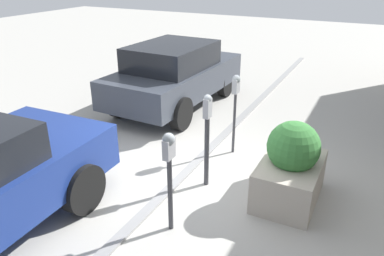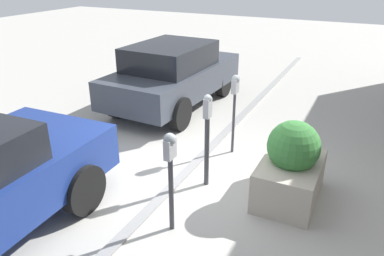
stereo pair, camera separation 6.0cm
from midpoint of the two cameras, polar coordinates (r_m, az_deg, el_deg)
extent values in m
plane|color=#ADAAA3|center=(6.29, -0.67, -7.75)|extent=(40.00, 40.00, 0.00)
cube|color=gray|center=(6.32, -1.32, -7.43)|extent=(19.00, 0.16, 0.04)
cylinder|color=#38383D|center=(4.95, -3.00, -10.09)|extent=(0.07, 0.07, 1.08)
cube|color=#99999E|center=(4.61, -3.17, -3.18)|extent=(0.19, 0.09, 0.26)
sphere|color=gray|center=(4.55, -3.21, -1.70)|extent=(0.16, 0.16, 0.16)
cylinder|color=#38383D|center=(5.88, 2.55, -3.69)|extent=(0.08, 0.08, 1.17)
cube|color=#99999E|center=(5.57, 2.68, 3.03)|extent=(0.14, 0.09, 0.30)
sphere|color=gray|center=(5.52, 2.71, 4.50)|extent=(0.12, 0.12, 0.12)
cylinder|color=#38383D|center=(6.94, 6.68, 0.69)|extent=(0.05, 0.05, 1.18)
cube|color=#99999E|center=(6.69, 6.98, 6.34)|extent=(0.18, 0.09, 0.26)
sphere|color=gray|center=(6.65, 7.03, 7.40)|extent=(0.15, 0.15, 0.15)
cube|color=#B2A899|center=(5.85, 14.90, -7.73)|extent=(1.32, 0.84, 0.63)
sphere|color=#387A38|center=(5.59, 15.51, -2.80)|extent=(0.77, 0.77, 0.77)
cylinder|color=black|center=(5.58, -15.98, -8.88)|extent=(0.73, 0.23, 0.73)
cylinder|color=black|center=(6.78, -26.96, -4.61)|extent=(0.73, 0.23, 0.73)
cube|color=#383D47|center=(9.25, -2.31, 7.47)|extent=(4.05, 1.93, 0.65)
cube|color=black|center=(8.96, -2.87, 10.92)|extent=(2.13, 1.64, 0.55)
cylinder|color=black|center=(10.08, 5.27, 6.85)|extent=(0.72, 0.21, 0.72)
cylinder|color=black|center=(10.76, -2.90, 8.02)|extent=(0.72, 0.21, 0.72)
cylinder|color=black|center=(7.96, -1.43, 2.21)|extent=(0.72, 0.21, 0.72)
cylinder|color=black|center=(8.81, -10.88, 3.96)|extent=(0.72, 0.21, 0.72)
camera|label=1|loc=(0.03, 90.30, -0.13)|focal=35.00mm
camera|label=2|loc=(0.03, -89.70, 0.13)|focal=35.00mm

